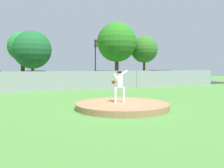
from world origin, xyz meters
TOP-DOWN VIEW (x-y plane):
  - ground_plane at (0.00, 6.00)m, footprint 80.00×80.00m
  - asphalt_strip at (0.00, 14.50)m, footprint 44.00×7.00m
  - pitchers_mound at (0.00, 0.00)m, footprint 4.51×4.51m
  - pitcher_youth at (-0.05, 0.23)m, footprint 0.83×0.32m
  - baseball at (1.05, -0.47)m, footprint 0.07×0.07m
  - chainlink_fence at (0.00, 10.00)m, footprint 32.42×0.07m
  - parked_car_red at (-2.50, 14.81)m, footprint 1.99×4.24m
  - parked_car_white at (4.96, 14.57)m, footprint 1.86×4.75m
  - parked_car_navy at (11.99, 14.02)m, footprint 1.98×4.07m
  - traffic_cone_orange at (-4.04, 16.03)m, footprint 0.40×0.40m
  - traffic_light_far at (5.19, 18.27)m, footprint 0.28×0.46m
  - tree_broad_right at (-3.18, 23.90)m, footprint 3.83×3.83m
  - tree_leaning_west at (-2.11, 21.68)m, footprint 4.84×4.84m
  - tree_tall_centre at (10.21, 22.74)m, footprint 5.98×5.98m
  - tree_broad_left at (14.88, 22.44)m, footprint 4.24×4.24m

SIDE VIEW (x-z plane):
  - ground_plane at x=0.00m, z-range 0.00..0.00m
  - asphalt_strip at x=0.00m, z-range 0.00..0.01m
  - pitchers_mound at x=0.00m, z-range 0.00..0.28m
  - traffic_cone_orange at x=-4.04m, z-range -0.01..0.54m
  - baseball at x=1.05m, z-range 0.28..0.35m
  - parked_car_white at x=4.96m, z-range -0.03..1.61m
  - parked_car_navy at x=11.99m, z-range -0.05..1.62m
  - parked_car_red at x=-2.50m, z-range -0.03..1.64m
  - chainlink_fence at x=0.00m, z-range -0.05..1.73m
  - pitcher_youth at x=-0.05m, z-range 0.42..2.01m
  - traffic_light_far at x=5.19m, z-range 0.96..6.43m
  - tree_leaning_west at x=-2.11m, z-range 0.90..7.57m
  - tree_broad_right at x=-3.18m, z-range 1.37..8.03m
  - tree_broad_left at x=14.88m, z-range 1.35..8.31m
  - tree_tall_centre at x=10.21m, z-range 1.39..10.19m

